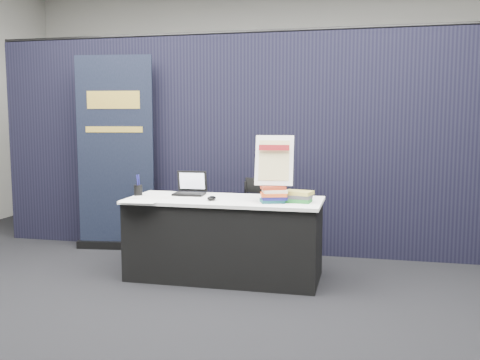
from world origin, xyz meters
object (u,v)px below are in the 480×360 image
laptop (190,189)px  display_table (225,238)px  book_stack_short (299,196)px  stacking_chair (261,219)px  book_stack_tall (273,194)px  pullup_banner (116,165)px  info_sign (274,161)px

laptop → display_table: bearing=-28.6°
book_stack_short → stacking_chair: 0.71m
display_table → book_stack_tall: size_ratio=6.85×
stacking_chair → display_table: bearing=-116.9°
display_table → pullup_banner: (-1.49, 0.80, 0.59)m
display_table → laptop: bearing=155.2°
pullup_banner → stacking_chair: bearing=-19.4°
info_sign → pullup_banner: size_ratio=0.21×
display_table → book_stack_short: bearing=-3.3°
book_stack_short → stacking_chair: size_ratio=0.29×
book_stack_tall → pullup_banner: 2.18m
laptop → book_stack_tall: laptop is taller
pullup_banner → display_table: bearing=-35.7°
laptop → pullup_banner: 1.27m
laptop → info_sign: (0.87, -0.28, 0.31)m
laptop → info_sign: info_sign is taller
display_table → stacking_chair: size_ratio=2.04×
book_stack_tall → info_sign: info_sign is taller
pullup_banner → stacking_chair: (1.75, -0.37, -0.48)m
book_stack_short → stacking_chair: stacking_chair is taller
laptop → stacking_chair: 0.76m
info_sign → book_stack_short: bearing=12.2°
laptop → pullup_banner: bearing=146.8°
book_stack_tall → book_stack_short: 0.23m
info_sign → display_table: bearing=164.5°
book_stack_short → pullup_banner: size_ratio=0.12×
book_stack_tall → info_sign: bearing=90.0°
book_stack_tall → book_stack_short: (0.21, 0.09, -0.02)m
book_stack_short → pullup_banner: 2.34m
info_sign → pullup_banner: (-1.97, 0.90, -0.15)m
book_stack_tall → info_sign: (0.00, 0.03, 0.29)m
info_sign → stacking_chair: info_sign is taller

